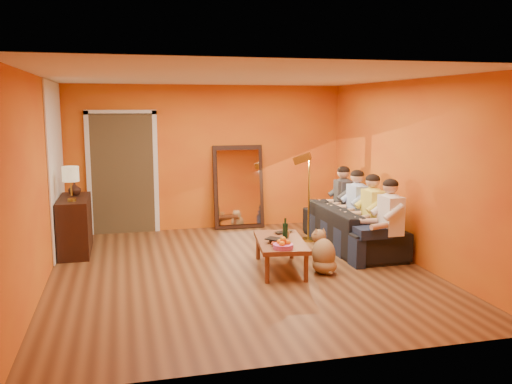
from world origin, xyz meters
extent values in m
cube|color=brown|center=(0.00, 0.00, 0.00)|extent=(5.00, 5.50, 0.00)
cube|color=white|center=(0.00, 0.00, 2.60)|extent=(5.00, 5.50, 0.00)
cube|color=orange|center=(0.00, 2.75, 1.30)|extent=(5.00, 0.00, 2.60)
cube|color=orange|center=(-2.50, 0.00, 1.30)|extent=(0.00, 5.50, 2.60)
cube|color=orange|center=(2.50, 0.00, 1.30)|extent=(0.00, 5.50, 2.60)
cube|color=white|center=(-2.48, 1.75, 1.30)|extent=(0.02, 1.90, 2.58)
cube|color=#3F2D19|center=(-1.50, 2.83, 1.05)|extent=(1.06, 0.30, 2.10)
cube|color=white|center=(-2.07, 2.71, 1.05)|extent=(0.08, 0.06, 2.20)
cube|color=white|center=(-0.93, 2.71, 1.05)|extent=(0.08, 0.06, 2.20)
cube|color=white|center=(-1.50, 2.71, 2.12)|extent=(1.22, 0.06, 0.08)
cube|color=black|center=(0.55, 2.63, 0.76)|extent=(0.92, 0.27, 1.51)
cube|color=white|center=(0.55, 2.59, 0.76)|extent=(0.78, 0.21, 1.35)
cube|color=black|center=(-2.24, 1.55, 0.42)|extent=(0.44, 1.18, 0.85)
imported|color=black|center=(2.00, 0.81, 0.33)|extent=(2.25, 0.88, 0.66)
cylinder|color=black|center=(0.60, -0.13, 0.58)|extent=(0.07, 0.07, 0.31)
imported|color=#B27F3F|center=(0.67, 0.04, 0.47)|extent=(0.14, 0.14, 0.10)
imported|color=black|center=(0.73, 0.27, 0.43)|extent=(0.35, 0.30, 0.02)
imported|color=black|center=(0.37, -0.28, 0.43)|extent=(0.19, 0.25, 0.02)
imported|color=#9D2911|center=(0.38, -0.27, 0.45)|extent=(0.28, 0.32, 0.02)
imported|color=black|center=(0.37, -0.29, 0.47)|extent=(0.29, 0.29, 0.02)
imported|color=black|center=(-2.24, 1.80, 0.95)|extent=(0.19, 0.19, 0.20)
camera|label=1|loc=(-1.51, -6.96, 2.22)|focal=38.00mm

